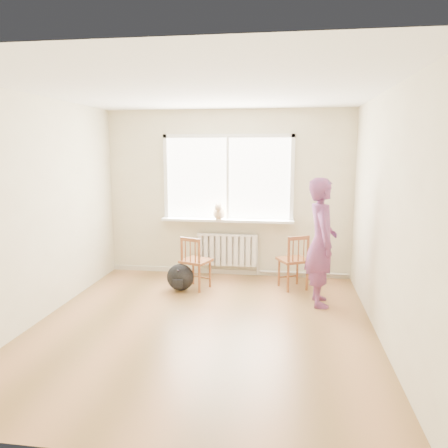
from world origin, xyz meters
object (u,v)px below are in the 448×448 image
at_px(chair_right, 295,262).
at_px(cat, 219,212).
at_px(chair_left, 194,263).
at_px(backpack, 180,277).
at_px(person, 321,242).

relative_size(chair_right, cat, 1.90).
distance_m(chair_left, backpack, 0.30).
height_order(chair_left, person, person).
relative_size(chair_left, cat, 1.84).
bearing_deg(backpack, chair_left, 25.00).
bearing_deg(chair_left, cat, -90.13).
xyz_separation_m(chair_left, backpack, (-0.20, -0.09, -0.20)).
bearing_deg(backpack, cat, 59.50).
distance_m(chair_right, person, 0.81).
xyz_separation_m(cat, backpack, (-0.46, -0.78, -0.87)).
bearing_deg(chair_left, chair_right, -150.74).
distance_m(person, cat, 1.88).
xyz_separation_m(person, cat, (-1.54, 1.07, 0.21)).
bearing_deg(chair_right, chair_left, -17.83).
bearing_deg(person, chair_left, 72.75).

